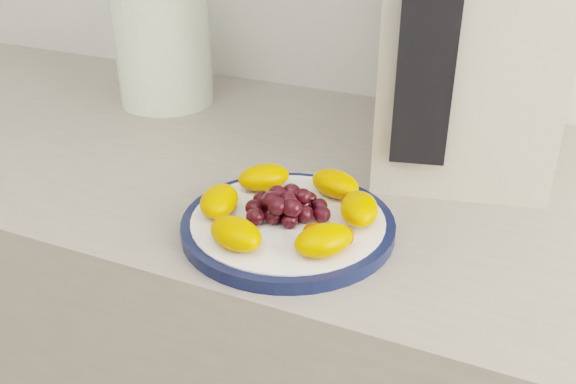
% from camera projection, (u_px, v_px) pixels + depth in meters
% --- Properties ---
extents(plate_rim, '(0.24, 0.24, 0.01)m').
position_uv_depth(plate_rim, '(288.00, 226.00, 0.71)').
color(plate_rim, '#0E1638').
rests_on(plate_rim, counter).
extents(plate_face, '(0.22, 0.22, 0.02)m').
position_uv_depth(plate_face, '(288.00, 225.00, 0.71)').
color(plate_face, white).
rests_on(plate_face, counter).
extents(canister, '(0.16, 0.16, 0.19)m').
position_uv_depth(canister, '(163.00, 47.00, 1.05)').
color(canister, '#3C7214').
rests_on(canister, counter).
extents(appliance_body, '(0.27, 0.34, 0.37)m').
position_uv_depth(appliance_body, '(469.00, 21.00, 0.82)').
color(appliance_body, '#BDB4A0').
rests_on(appliance_body, counter).
extents(appliance_panel, '(0.07, 0.04, 0.27)m').
position_uv_depth(appliance_panel, '(428.00, 45.00, 0.70)').
color(appliance_panel, black).
rests_on(appliance_panel, appliance_body).
extents(fruit_plate, '(0.21, 0.21, 0.03)m').
position_uv_depth(fruit_plate, '(290.00, 207.00, 0.70)').
color(fruit_plate, orange).
rests_on(fruit_plate, plate_face).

